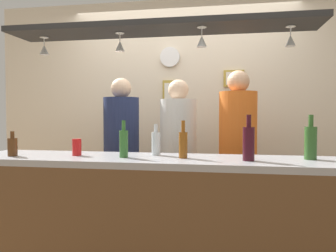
{
  "coord_description": "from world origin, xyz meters",
  "views": [
    {
      "loc": [
        0.46,
        -2.59,
        1.32
      ],
      "look_at": [
        0.0,
        0.1,
        1.22
      ],
      "focal_mm": 35.16,
      "sensor_mm": 36.0,
      "label": 1
    }
  ],
  "objects_px": {
    "person_left_navy_shirt": "(121,147)",
    "bottle_beer_brown_stubby": "(13,146)",
    "person_right_orange_shirt": "(238,145)",
    "bottle_soda_clear": "(156,143)",
    "wall_clock": "(170,57)",
    "bottle_wine_dark_red": "(249,143)",
    "picture_frame_crest": "(171,92)",
    "bottle_beer_green_import": "(124,143)",
    "person_middle_white_patterned_shirt": "(178,149)",
    "bottle_champagne_green": "(311,142)",
    "picture_frame_upper_small": "(234,78)",
    "drink_can": "(77,147)",
    "bottle_beer_amber_tall": "(183,144)"
  },
  "relations": [
    {
      "from": "person_left_navy_shirt",
      "to": "bottle_beer_brown_stubby",
      "type": "relative_size",
      "value": 9.24
    },
    {
      "from": "person_right_orange_shirt",
      "to": "bottle_soda_clear",
      "type": "distance_m",
      "value": 0.91
    },
    {
      "from": "person_right_orange_shirt",
      "to": "wall_clock",
      "type": "bearing_deg",
      "value": 140.15
    },
    {
      "from": "person_left_navy_shirt",
      "to": "bottle_wine_dark_red",
      "type": "relative_size",
      "value": 5.54
    },
    {
      "from": "bottle_soda_clear",
      "to": "picture_frame_crest",
      "type": "height_order",
      "value": "picture_frame_crest"
    },
    {
      "from": "person_left_navy_shirt",
      "to": "picture_frame_crest",
      "type": "distance_m",
      "value": 0.92
    },
    {
      "from": "person_left_navy_shirt",
      "to": "bottle_wine_dark_red",
      "type": "xyz_separation_m",
      "value": [
        1.14,
        -0.85,
        0.13
      ]
    },
    {
      "from": "person_left_navy_shirt",
      "to": "bottle_beer_green_import",
      "type": "distance_m",
      "value": 0.89
    },
    {
      "from": "person_middle_white_patterned_shirt",
      "to": "bottle_champagne_green",
      "type": "relative_size",
      "value": 5.46
    },
    {
      "from": "person_middle_white_patterned_shirt",
      "to": "picture_frame_crest",
      "type": "height_order",
      "value": "picture_frame_crest"
    },
    {
      "from": "bottle_soda_clear",
      "to": "picture_frame_upper_small",
      "type": "bearing_deg",
      "value": 65.08
    },
    {
      "from": "drink_can",
      "to": "picture_frame_crest",
      "type": "height_order",
      "value": "picture_frame_crest"
    },
    {
      "from": "bottle_beer_amber_tall",
      "to": "drink_can",
      "type": "distance_m",
      "value": 0.79
    },
    {
      "from": "bottle_beer_green_import",
      "to": "picture_frame_upper_small",
      "type": "distance_m",
      "value": 1.75
    },
    {
      "from": "wall_clock",
      "to": "picture_frame_crest",
      "type": "bearing_deg",
      "value": 41.03
    },
    {
      "from": "bottle_wine_dark_red",
      "to": "bottle_beer_brown_stubby",
      "type": "bearing_deg",
      "value": -178.35
    },
    {
      "from": "bottle_beer_brown_stubby",
      "to": "bottle_beer_amber_tall",
      "type": "bearing_deg",
      "value": 4.67
    },
    {
      "from": "bottle_beer_amber_tall",
      "to": "picture_frame_upper_small",
      "type": "bearing_deg",
      "value": 75.07
    },
    {
      "from": "person_middle_white_patterned_shirt",
      "to": "drink_can",
      "type": "height_order",
      "value": "person_middle_white_patterned_shirt"
    },
    {
      "from": "bottle_beer_brown_stubby",
      "to": "drink_can",
      "type": "xyz_separation_m",
      "value": [
        0.44,
        0.11,
        -0.01
      ]
    },
    {
      "from": "bottle_beer_green_import",
      "to": "picture_frame_crest",
      "type": "relative_size",
      "value": 1.0
    },
    {
      "from": "person_right_orange_shirt",
      "to": "bottle_beer_amber_tall",
      "type": "xyz_separation_m",
      "value": [
        -0.4,
        -0.8,
        0.08
      ]
    },
    {
      "from": "bottle_champagne_green",
      "to": "person_left_navy_shirt",
      "type": "bearing_deg",
      "value": 155.07
    },
    {
      "from": "person_middle_white_patterned_shirt",
      "to": "bottle_soda_clear",
      "type": "xyz_separation_m",
      "value": [
        -0.07,
        -0.67,
        0.12
      ]
    },
    {
      "from": "person_middle_white_patterned_shirt",
      "to": "picture_frame_upper_small",
      "type": "distance_m",
      "value": 1.08
    },
    {
      "from": "picture_frame_upper_small",
      "to": "bottle_beer_brown_stubby",
      "type": "bearing_deg",
      "value": -136.72
    },
    {
      "from": "bottle_beer_green_import",
      "to": "bottle_beer_amber_tall",
      "type": "relative_size",
      "value": 1.0
    },
    {
      "from": "person_right_orange_shirt",
      "to": "picture_frame_crest",
      "type": "relative_size",
      "value": 6.58
    },
    {
      "from": "bottle_beer_amber_tall",
      "to": "bottle_beer_brown_stubby",
      "type": "xyz_separation_m",
      "value": [
        -1.23,
        -0.1,
        -0.03
      ]
    },
    {
      "from": "person_left_navy_shirt",
      "to": "bottle_wine_dark_red",
      "type": "distance_m",
      "value": 1.42
    },
    {
      "from": "bottle_beer_amber_tall",
      "to": "picture_frame_upper_small",
      "type": "height_order",
      "value": "picture_frame_upper_small"
    },
    {
      "from": "person_left_navy_shirt",
      "to": "bottle_beer_green_import",
      "type": "relative_size",
      "value": 6.4
    },
    {
      "from": "picture_frame_upper_small",
      "to": "picture_frame_crest",
      "type": "bearing_deg",
      "value": 180.0
    },
    {
      "from": "wall_clock",
      "to": "bottle_beer_amber_tall",
      "type": "bearing_deg",
      "value": -76.91
    },
    {
      "from": "person_right_orange_shirt",
      "to": "picture_frame_crest",
      "type": "distance_m",
      "value": 1.08
    },
    {
      "from": "wall_clock",
      "to": "bottle_soda_clear",
      "type": "bearing_deg",
      "value": -85.17
    },
    {
      "from": "person_right_orange_shirt",
      "to": "bottle_champagne_green",
      "type": "relative_size",
      "value": 5.7
    },
    {
      "from": "bottle_beer_green_import",
      "to": "bottle_beer_brown_stubby",
      "type": "distance_m",
      "value": 0.82
    },
    {
      "from": "bottle_soda_clear",
      "to": "picture_frame_crest",
      "type": "distance_m",
      "value": 1.36
    },
    {
      "from": "picture_frame_crest",
      "to": "wall_clock",
      "type": "xyz_separation_m",
      "value": [
        -0.01,
        -0.01,
        0.39
      ]
    },
    {
      "from": "bottle_soda_clear",
      "to": "picture_frame_upper_small",
      "type": "height_order",
      "value": "picture_frame_upper_small"
    },
    {
      "from": "bottle_wine_dark_red",
      "to": "bottle_beer_brown_stubby",
      "type": "height_order",
      "value": "bottle_wine_dark_red"
    },
    {
      "from": "bottle_wine_dark_red",
      "to": "wall_clock",
      "type": "bearing_deg",
      "value": 117.61
    },
    {
      "from": "person_middle_white_patterned_shirt",
      "to": "person_right_orange_shirt",
      "type": "relative_size",
      "value": 0.96
    },
    {
      "from": "person_left_navy_shirt",
      "to": "bottle_champagne_green",
      "type": "relative_size",
      "value": 5.54
    },
    {
      "from": "bottle_beer_amber_tall",
      "to": "bottle_soda_clear",
      "type": "bearing_deg",
      "value": 149.21
    },
    {
      "from": "picture_frame_upper_small",
      "to": "person_right_orange_shirt",
      "type": "bearing_deg",
      "value": -87.76
    },
    {
      "from": "bottle_beer_green_import",
      "to": "picture_frame_upper_small",
      "type": "bearing_deg",
      "value": 61.3
    },
    {
      "from": "picture_frame_crest",
      "to": "drink_can",
      "type": "bearing_deg",
      "value": -108.42
    },
    {
      "from": "person_left_navy_shirt",
      "to": "bottle_soda_clear",
      "type": "relative_size",
      "value": 7.23
    }
  ]
}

